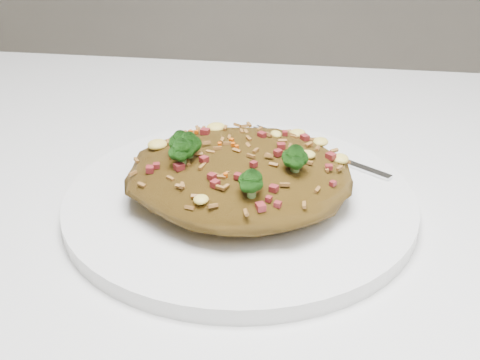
{
  "coord_description": "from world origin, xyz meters",
  "views": [
    {
      "loc": [
        0.17,
        -0.47,
        1.05
      ],
      "look_at": [
        0.1,
        0.02,
        0.78
      ],
      "focal_mm": 50.0,
      "sensor_mm": 36.0,
      "label": 1
    }
  ],
  "objects_px": {
    "fried_rice": "(239,167)",
    "fork": "(323,154)",
    "dining_table": "(126,296)",
    "plate": "(240,202)"
  },
  "relations": [
    {
      "from": "fried_rice",
      "to": "fork",
      "type": "xyz_separation_m",
      "value": [
        0.07,
        0.09,
        -0.03
      ]
    },
    {
      "from": "dining_table",
      "to": "plate",
      "type": "bearing_deg",
      "value": 10.73
    },
    {
      "from": "plate",
      "to": "fried_rice",
      "type": "relative_size",
      "value": 1.58
    },
    {
      "from": "dining_table",
      "to": "fork",
      "type": "distance_m",
      "value": 0.23
    },
    {
      "from": "fork",
      "to": "fried_rice",
      "type": "bearing_deg",
      "value": -95.45
    },
    {
      "from": "dining_table",
      "to": "fork",
      "type": "height_order",
      "value": "fork"
    },
    {
      "from": "plate",
      "to": "fork",
      "type": "height_order",
      "value": "fork"
    },
    {
      "from": "dining_table",
      "to": "fork",
      "type": "bearing_deg",
      "value": 31.37
    },
    {
      "from": "dining_table",
      "to": "fried_rice",
      "type": "xyz_separation_m",
      "value": [
        0.1,
        0.02,
        0.13
      ]
    },
    {
      "from": "fried_rice",
      "to": "fork",
      "type": "relative_size",
      "value": 1.32
    }
  ]
}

